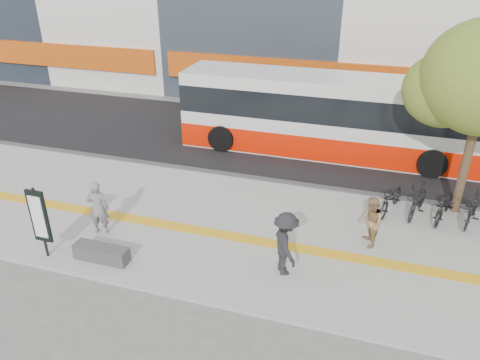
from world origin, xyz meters
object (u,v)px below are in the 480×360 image
(bench, at_px, (102,253))
(pedestrian_tan, at_px, (370,222))
(signboard, at_px, (39,217))
(seated_woman, at_px, (98,208))
(bus, at_px, (327,117))
(pedestrian_dark, at_px, (286,244))

(bench, distance_m, pedestrian_tan, 7.75)
(signboard, xyz_separation_m, seated_woman, (0.80, 1.54, -0.42))
(bench, relative_size, bus, 0.13)
(bench, relative_size, pedestrian_dark, 0.87)
(seated_woman, bearing_deg, signboard, 46.29)
(pedestrian_dark, bearing_deg, seated_woman, 57.49)
(signboard, height_order, pedestrian_dark, signboard)
(bus, distance_m, seated_woman, 10.21)
(bus, relative_size, seated_woman, 7.02)
(pedestrian_tan, bearing_deg, seated_woman, -94.93)
(signboard, bearing_deg, pedestrian_dark, 11.21)
(bench, bearing_deg, signboard, -169.19)
(pedestrian_dark, bearing_deg, bus, -29.24)
(seated_woman, height_order, pedestrian_tan, seated_woman)
(bench, relative_size, seated_woman, 0.92)
(pedestrian_tan, relative_size, pedestrian_dark, 0.86)
(seated_woman, xyz_separation_m, pedestrian_tan, (7.93, 1.75, -0.08))
(pedestrian_tan, xyz_separation_m, pedestrian_dark, (-2.09, -1.97, 0.13))
(signboard, relative_size, pedestrian_tan, 1.40)
(bench, height_order, signboard, signboard)
(bench, distance_m, signboard, 1.94)
(signboard, bearing_deg, bus, 57.08)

